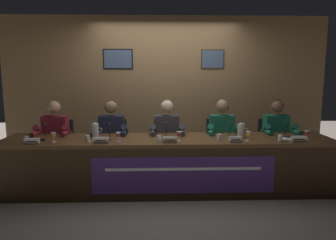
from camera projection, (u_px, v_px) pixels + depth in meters
name	position (u px, v px, depth m)	size (l,w,h in m)	color
ground_plane	(168.00, 190.00, 4.34)	(12.00, 12.00, 0.00)	#70665B
wall_back_panelled	(165.00, 91.00, 5.53)	(5.69, 0.14, 2.60)	#937047
conference_table	(169.00, 156.00, 4.14)	(4.49, 0.81, 0.74)	brown
chair_far_left	(59.00, 150.00, 4.80)	(0.44, 0.44, 0.90)	black
panelist_far_left	(54.00, 135.00, 4.56)	(0.51, 0.48, 1.23)	black
nameplate_far_left	(32.00, 141.00, 3.85)	(0.18, 0.06, 0.08)	white
juice_glass_far_left	(53.00, 135.00, 3.97)	(0.06, 0.06, 0.12)	white
water_cup_far_left	(26.00, 140.00, 3.93)	(0.06, 0.06, 0.08)	silver
microphone_far_left	(44.00, 134.00, 4.10)	(0.06, 0.17, 0.22)	black
chair_left	(113.00, 150.00, 4.82)	(0.44, 0.44, 0.90)	black
panelist_left	(111.00, 135.00, 4.58)	(0.51, 0.48, 1.23)	black
nameplate_left	(101.00, 140.00, 3.89)	(0.20, 0.06, 0.08)	white
juice_glass_left	(118.00, 135.00, 3.99)	(0.06, 0.06, 0.12)	white
water_cup_left	(88.00, 139.00, 3.99)	(0.06, 0.06, 0.08)	silver
microphone_left	(109.00, 134.00, 4.11)	(0.06, 0.17, 0.22)	black
chair_center	(167.00, 149.00, 4.85)	(0.44, 0.44, 0.90)	black
panelist_center	(167.00, 134.00, 4.61)	(0.51, 0.48, 1.23)	black
nameplate_center	(170.00, 140.00, 3.94)	(0.18, 0.06, 0.08)	white
juice_glass_center	(179.00, 134.00, 4.04)	(0.06, 0.06, 0.12)	white
water_cup_center	(159.00, 139.00, 3.98)	(0.06, 0.06, 0.08)	silver
microphone_center	(166.00, 133.00, 4.18)	(0.06, 0.17, 0.22)	black
chair_right	(220.00, 149.00, 4.88)	(0.44, 0.44, 0.90)	black
panelist_right	(223.00, 134.00, 4.64)	(0.51, 0.48, 1.23)	black
nameplate_right	(236.00, 139.00, 3.95)	(0.17, 0.06, 0.08)	white
juice_glass_right	(248.00, 135.00, 4.03)	(0.06, 0.06, 0.12)	white
water_cup_right	(219.00, 138.00, 4.05)	(0.06, 0.06, 0.08)	silver
microphone_right	(230.00, 133.00, 4.19)	(0.06, 0.17, 0.22)	black
chair_far_right	(272.00, 148.00, 4.90)	(0.44, 0.44, 0.90)	black
panelist_far_right	(278.00, 134.00, 4.66)	(0.51, 0.48, 1.23)	black
nameplate_far_right	(299.00, 139.00, 3.98)	(0.19, 0.06, 0.08)	white
juice_glass_far_right	(307.00, 133.00, 4.12)	(0.06, 0.06, 0.12)	white
water_cup_far_right	(280.00, 138.00, 4.03)	(0.06, 0.06, 0.08)	silver
microphone_far_right	(287.00, 132.00, 4.24)	(0.06, 0.17, 0.22)	black
water_pitcher_left_side	(95.00, 130.00, 4.27)	(0.15, 0.10, 0.21)	silver
water_pitcher_right_side	(241.00, 131.00, 4.25)	(0.15, 0.10, 0.21)	silver
document_stack_far_right	(290.00, 139.00, 4.13)	(0.23, 0.18, 0.01)	white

